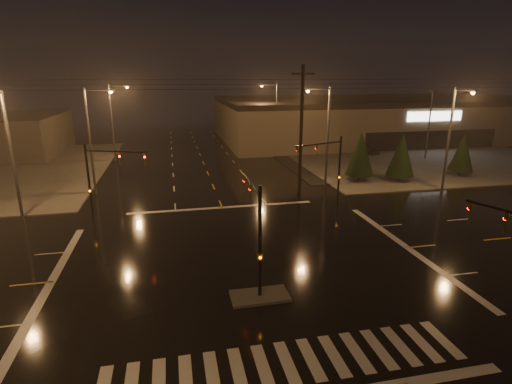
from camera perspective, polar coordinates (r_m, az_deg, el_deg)
ground at (r=24.77m, az=-1.51°, el=-10.14°), size 140.00×140.00×0.00m
sidewalk_ne at (r=62.95m, az=20.93°, el=5.16°), size 36.00×36.00×0.12m
median_island at (r=21.29m, az=0.54°, el=-14.64°), size 3.00×1.60×0.15m
crosswalk at (r=17.37m, az=4.47°, el=-23.11°), size 15.00×2.60×0.01m
stop_bar_far at (r=34.85m, az=-4.86°, el=-2.22°), size 16.00×0.50×0.01m
parking_lot at (r=64.23m, az=25.65°, el=4.81°), size 50.00×24.00×0.08m
retail_building at (r=78.56m, az=18.04°, el=10.23°), size 60.20×28.30×7.20m
signal_mast_median at (r=20.51m, az=0.00°, el=-4.47°), size 0.25×4.59×6.00m
signal_mast_ne at (r=35.44m, az=10.63°, el=4.22°), size 4.84×1.86×6.00m
signal_mast_nw at (r=33.22m, az=-21.30°, el=2.58°), size 4.84×1.86×6.00m
streetlight_1 at (r=40.80m, az=-22.32°, el=7.72°), size 2.77×0.32×10.00m
streetlight_2 at (r=56.52m, az=-19.64°, el=10.04°), size 2.77×0.32×10.00m
streetlight_3 at (r=41.10m, az=9.84°, el=8.74°), size 2.77×0.32×10.00m
streetlight_4 at (r=60.02m, az=2.67°, el=11.25°), size 2.77×0.32×10.00m
streetlight_5 at (r=35.50m, az=-31.82°, el=5.38°), size 0.32×2.77×10.00m
streetlight_6 at (r=42.35m, az=26.18°, el=7.54°), size 0.32×2.77×10.00m
utility_pole_1 at (r=38.10m, az=6.47°, el=8.79°), size 2.20×0.32×12.00m
conifer_0 at (r=44.24m, az=14.70°, el=5.36°), size 3.02×3.02×5.42m
conifer_1 at (r=45.34m, az=20.06°, el=5.07°), size 2.92×2.92×5.27m
conifer_2 at (r=50.54m, az=27.40°, el=5.08°), size 2.69×2.69×4.90m
car_parked at (r=60.95m, az=15.29°, el=6.00°), size 3.42×4.88×1.54m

